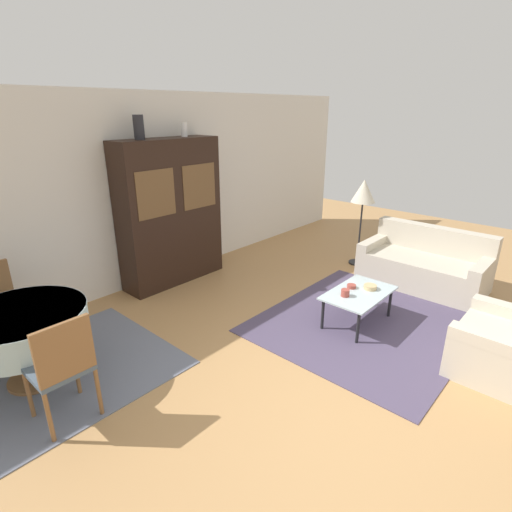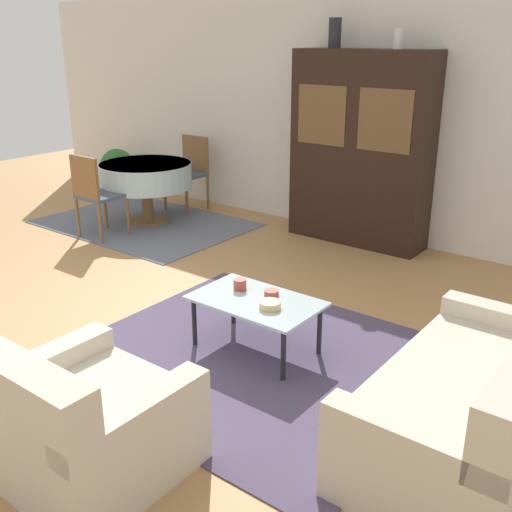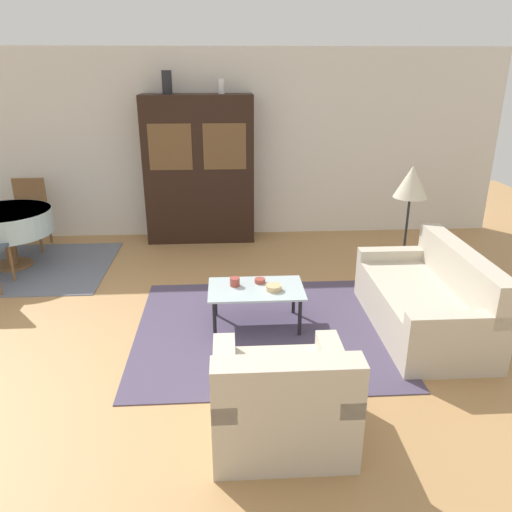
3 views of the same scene
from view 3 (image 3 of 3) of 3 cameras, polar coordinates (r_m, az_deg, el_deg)
The scene contains 16 objects.
ground_plane at distance 4.63m, azimuth -14.48°, elevation -11.83°, with size 14.00×14.00×0.00m, color tan.
wall_back at distance 7.58m, azimuth -10.51°, elevation 12.28°, with size 10.00×0.06×2.70m.
area_rug at distance 5.00m, azimuth 0.89°, elevation -8.38°, with size 2.50×2.23×0.01m.
dining_rug at distance 7.17m, azimuth -26.06°, elevation -1.24°, with size 2.48×1.77×0.01m.
couch at distance 5.17m, azimuth 19.01°, elevation -4.95°, with size 0.89×1.70×0.83m.
armchair at distance 3.58m, azimuth 2.94°, elevation -16.18°, with size 0.94×0.89×0.80m.
coffee_table at distance 4.92m, azimuth 0.00°, elevation -4.12°, with size 0.94×0.58×0.40m.
display_cabinet at distance 7.32m, azimuth -6.49°, elevation 9.74°, with size 1.55×0.47×2.09m.
dining_table at distance 7.06m, azimuth -26.68°, elevation 3.44°, with size 1.13×1.13×0.74m.
dining_chair_far at distance 7.76m, azimuth -24.52°, elevation 4.94°, with size 0.44×0.44×0.96m.
floor_lamp at distance 5.94m, azimuth 17.31°, elevation 7.63°, with size 0.38×0.38×1.41m.
cup at distance 4.94m, azimuth -2.44°, elevation -2.96°, with size 0.10×0.10×0.08m.
bowl at distance 4.85m, azimuth 2.03°, elevation -3.63°, with size 0.15×0.15×0.05m.
bowl_small at distance 5.01m, azimuth 0.45°, elevation -2.84°, with size 0.11×0.11×0.04m.
vase_tall at distance 7.21m, azimuth -10.15°, elevation 18.97°, with size 0.14×0.14×0.31m.
vase_short at distance 7.17m, azimuth -4.01°, elevation 18.77°, with size 0.09×0.09×0.19m.
Camera 3 is at (0.91, -3.82, 2.46)m, focal length 35.00 mm.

